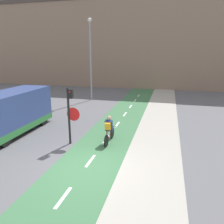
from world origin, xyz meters
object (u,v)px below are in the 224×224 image
Objects in this scene: traffic_light_pole at (70,110)px; van at (12,113)px; street_lamp_far at (90,52)px; cyclist_near at (109,130)px.

van is (-3.85, 0.57, -0.59)m from traffic_light_pole.
street_lamp_far reaches higher than cyclist_near.
traffic_light_pole is 2.16m from cyclist_near.
traffic_light_pole is at bearing -75.72° from street_lamp_far.
traffic_light_pole is 3.94m from van.
cyclist_near is 0.33× the size of van.
van reaches higher than cyclist_near.
street_lamp_far is at bearing 114.39° from cyclist_near.
street_lamp_far is (-2.62, 10.28, 2.73)m from traffic_light_pole.
traffic_light_pole reaches higher than van.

